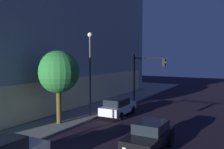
# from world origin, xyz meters

# --- Properties ---
(traffic_light_far_corner) EXTENTS (0.58, 4.68, 5.78)m
(traffic_light_far_corner) POSITION_xyz_m (19.18, 4.45, 4.02)
(traffic_light_far_corner) COLOR black
(traffic_light_far_corner) RESTS_ON sidewalk_corner
(street_lamp_sidewalk) EXTENTS (0.44, 0.44, 7.67)m
(street_lamp_sidewalk) POSITION_xyz_m (9.80, 6.18, 4.99)
(street_lamp_sidewalk) COLOR #3F3F3F
(street_lamp_sidewalk) RESTS_ON sidewalk_corner
(sidewalk_tree) EXTENTS (3.45, 3.45, 5.96)m
(sidewalk_tree) POSITION_xyz_m (6.28, 6.91, 4.36)
(sidewalk_tree) COLOR #51441E
(sidewalk_tree) RESTS_ON sidewalk_corner
(car_black) EXTENTS (4.37, 2.14, 1.67)m
(car_black) POSITION_xyz_m (4.74, -1.50, 0.86)
(car_black) COLOR black
(car_black) RESTS_ON ground
(car_white) EXTENTS (4.69, 2.20, 1.70)m
(car_white) POSITION_xyz_m (11.39, 4.11, 0.89)
(car_white) COLOR silver
(car_white) RESTS_ON ground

